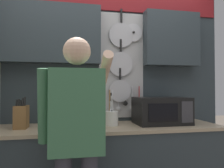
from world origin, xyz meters
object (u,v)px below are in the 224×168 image
Objects in this scene: utensil_crock at (112,117)px; person at (77,129)px; microwave at (161,111)px; knife_block at (21,117)px.

utensil_crock is 0.64m from person.
knife_block is (-1.36, 0.00, -0.03)m from microwave.
person is (0.48, -0.53, -0.04)m from knife_block.
microwave is 0.33× the size of person.
microwave is at bearing 30.86° from person.
microwave is 1.36m from knife_block.
knife_block is at bearing -179.93° from utensil_crock.
person is at bearing -124.14° from utensil_crock.
utensil_crock is at bearing 55.86° from person.
knife_block is 0.18× the size of person.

